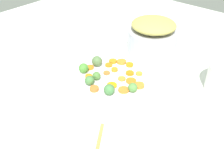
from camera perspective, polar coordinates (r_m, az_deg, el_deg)
tabletop at (r=1.03m, az=0.42°, el=-6.61°), size 2.40×2.40×0.02m
serving_bowl_carrots at (r=1.04m, az=-0.00°, el=-2.49°), size 0.28×0.28×0.09m
metal_pot at (r=1.36m, az=8.58°, el=7.14°), size 0.25×0.25×0.11m
stuffing_mound at (r=1.33m, az=8.89°, el=10.42°), size 0.22×0.22×0.06m
carrot_slice_0 at (r=0.97m, az=5.83°, el=-2.33°), size 0.05×0.05×0.01m
carrot_slice_1 at (r=1.08m, az=-0.70°, el=2.04°), size 0.04×0.04×0.01m
carrot_slice_2 at (r=1.05m, az=0.55°, el=1.04°), size 0.03×0.03×0.01m
carrot_slice_3 at (r=1.10m, az=2.05°, el=2.72°), size 0.06×0.06×0.01m
carrot_slice_4 at (r=1.03m, az=5.79°, el=0.19°), size 0.03×0.03×0.01m
carrot_slice_5 at (r=1.01m, az=-4.98°, el=-0.40°), size 0.03×0.03×0.01m
carrot_slice_6 at (r=1.06m, az=-4.72°, el=1.50°), size 0.03×0.03×0.01m
carrot_slice_7 at (r=0.99m, az=4.09°, el=-1.37°), size 0.04×0.04×0.01m
carrot_slice_8 at (r=1.03m, az=-1.15°, el=0.33°), size 0.03×0.03×0.01m
carrot_slice_9 at (r=1.08m, az=3.79°, el=2.08°), size 0.03×0.03×0.01m
carrot_slice_10 at (r=0.96m, az=0.12°, el=-2.40°), size 0.05×0.05×0.01m
carrot_slice_11 at (r=0.94m, az=2.52°, el=-3.29°), size 0.05×0.05×0.01m
carrot_slice_12 at (r=0.95m, az=-3.79°, el=-3.05°), size 0.04×0.04×0.01m
carrot_slice_13 at (r=1.10m, az=0.19°, el=2.84°), size 0.03×0.03×0.01m
carrot_slice_14 at (r=1.00m, az=2.03°, el=-0.87°), size 0.04×0.04×0.01m
carrot_slice_15 at (r=1.03m, az=3.84°, el=0.29°), size 0.04×0.04×0.01m
brussels_sprout_0 at (r=1.03m, az=-6.06°, el=1.35°), size 0.04×0.04×0.04m
brussels_sprout_1 at (r=1.07m, az=-3.21°, el=2.85°), size 0.04×0.04×0.04m
brussels_sprout_2 at (r=0.92m, az=-0.59°, el=-3.22°), size 0.04×0.04×0.04m
brussels_sprout_3 at (r=0.93m, az=4.44°, el=-2.78°), size 0.03×0.03×0.03m
brussels_sprout_4 at (r=0.97m, az=-4.80°, el=-1.26°), size 0.04×0.04×0.04m
brussels_sprout_5 at (r=0.99m, az=-3.33°, el=-0.31°), size 0.03×0.03×0.03m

